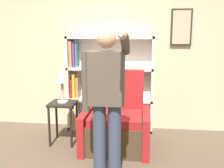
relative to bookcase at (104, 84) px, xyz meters
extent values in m
cube|color=beige|center=(-0.04, 0.16, 0.57)|extent=(8.00, 0.06, 2.80)
cube|color=#33281E|center=(1.29, 0.11, 0.97)|extent=(0.35, 0.04, 0.61)
cube|color=tan|center=(1.29, 0.08, 0.97)|extent=(0.29, 0.01, 0.55)
cube|color=silver|center=(-0.62, -0.02, 0.00)|extent=(0.04, 0.28, 1.65)
cube|color=silver|center=(0.83, -0.02, 0.00)|extent=(0.04, 0.28, 1.65)
cube|color=silver|center=(0.10, 0.11, 0.00)|extent=(1.50, 0.01, 1.65)
cube|color=silver|center=(0.10, -0.02, -0.81)|extent=(1.50, 0.28, 0.04)
cube|color=silver|center=(0.10, -0.02, -0.28)|extent=(1.50, 0.28, 0.04)
cube|color=silver|center=(0.10, -0.02, 0.27)|extent=(1.50, 0.28, 0.04)
cube|color=silver|center=(0.10, -0.02, 0.81)|extent=(1.50, 0.28, 0.04)
cube|color=#5B99A8|center=(-0.58, -0.02, -0.57)|extent=(0.03, 0.23, 0.44)
cube|color=gold|center=(-0.55, -0.02, -0.63)|extent=(0.03, 0.20, 0.32)
cube|color=white|center=(-0.51, -0.02, -0.56)|extent=(0.03, 0.21, 0.46)
cube|color=red|center=(-0.58, -0.02, -0.09)|extent=(0.03, 0.19, 0.32)
cube|color=gold|center=(-0.53, -0.02, -0.04)|extent=(0.05, 0.16, 0.43)
cube|color=#9E7A47|center=(-0.48, -0.02, -0.07)|extent=(0.05, 0.16, 0.37)
cube|color=#9E7A47|center=(-0.57, -0.02, 0.52)|extent=(0.05, 0.23, 0.45)
cube|color=purple|center=(-0.52, -0.02, 0.52)|extent=(0.03, 0.17, 0.45)
cube|color=#337070|center=(-0.48, -0.02, 0.53)|extent=(0.03, 0.16, 0.47)
cube|color=#4C3823|center=(0.29, -0.81, -0.61)|extent=(0.79, 0.76, 0.43)
cube|color=#A31E1E|center=(0.29, -0.85, -0.34)|extent=(0.75, 0.64, 0.12)
cube|color=#A31E1E|center=(0.29, -0.47, -0.15)|extent=(0.79, 0.16, 0.93)
cube|color=#A31E1E|center=(-0.15, -0.81, -0.54)|extent=(0.10, 0.84, 0.58)
cube|color=#A31E1E|center=(0.74, -0.81, -0.54)|extent=(0.10, 0.84, 0.58)
cylinder|color=#384256|center=(0.19, -1.66, -0.37)|extent=(0.15, 0.15, 0.92)
cylinder|color=#384256|center=(0.37, -1.66, -0.37)|extent=(0.15, 0.15, 0.92)
cube|color=#51473D|center=(0.28, -1.66, 0.39)|extent=(0.39, 0.24, 0.59)
sphere|color=tan|center=(0.28, -1.66, 0.82)|extent=(0.21, 0.21, 0.21)
cylinder|color=#51473D|center=(0.04, -1.66, 0.34)|extent=(0.09, 0.09, 0.68)
cylinder|color=#51473D|center=(0.49, -1.77, 0.77)|extent=(0.09, 0.28, 0.23)
cylinder|color=#51473D|center=(0.49, -2.02, 0.86)|extent=(0.08, 0.27, 0.10)
sphere|color=tan|center=(0.49, -2.15, 0.87)|extent=(0.09, 0.09, 0.09)
cylinder|color=white|center=(0.49, -2.24, 0.87)|extent=(0.04, 0.15, 0.04)
cube|color=black|center=(-0.55, -0.69, -0.19)|extent=(0.40, 0.40, 0.04)
cylinder|color=black|center=(-0.72, -0.86, -0.52)|extent=(0.04, 0.04, 0.62)
cylinder|color=black|center=(-0.37, -0.86, -0.52)|extent=(0.04, 0.04, 0.62)
cylinder|color=black|center=(-0.72, -0.52, -0.52)|extent=(0.04, 0.04, 0.62)
cylinder|color=black|center=(-0.37, -0.52, -0.52)|extent=(0.04, 0.04, 0.62)
cylinder|color=#B7B2A8|center=(-0.55, -0.69, -0.16)|extent=(0.17, 0.17, 0.02)
cylinder|color=#B7B2A8|center=(-0.55, -0.69, 0.00)|extent=(0.04, 0.04, 0.29)
cone|color=beige|center=(-0.55, -0.69, 0.26)|extent=(0.20, 0.20, 0.21)
camera|label=1|loc=(0.68, -4.48, 0.88)|focal=42.00mm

